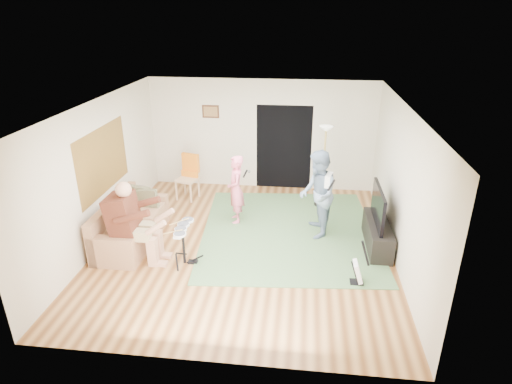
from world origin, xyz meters
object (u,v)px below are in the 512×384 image
dining_chair (188,183)px  tv_cabinet (377,235)px  television (378,206)px  sofa (128,228)px  drum_kit (184,246)px  guitarist (317,195)px  singer (236,190)px  torchiere_lamp (325,152)px  guitar_spare (358,271)px

dining_chair → tv_cabinet: bearing=-8.6°
tv_cabinet → television: (-0.05, 0.00, 0.60)m
sofa → drum_kit: size_ratio=2.72×
sofa → guitarist: guitarist is taller
singer → tv_cabinet: (2.83, -0.75, -0.48)m
torchiere_lamp → guitarist: bearing=-96.3°
guitarist → dining_chair: 3.39m
dining_chair → tv_cabinet: dining_chair is taller
torchiere_lamp → dining_chair: 3.29m
drum_kit → television: (3.45, 0.98, 0.52)m
television → torchiere_lamp: bearing=118.3°
dining_chair → drum_kit: bearing=-61.5°
singer → guitar_spare: singer is taller
tv_cabinet → drum_kit: bearing=-164.4°
singer → dining_chair: singer is taller
guitarist → sofa: bearing=-85.1°
sofa → drum_kit: bearing=-26.7°
dining_chair → tv_cabinet: 4.56m
sofa → torchiere_lamp: torchiere_lamp is taller
torchiere_lamp → tv_cabinet: size_ratio=1.34×
sofa → dining_chair: 2.25m
singer → television: 2.88m
guitar_spare → torchiere_lamp: bearing=99.7°
guitarist → dining_chair: size_ratio=1.65×
torchiere_lamp → sofa: bearing=-151.1°
dining_chair → tv_cabinet: size_ratio=0.76×
guitarist → tv_cabinet: bearing=67.9°
singer → tv_cabinet: 2.97m
guitar_spare → tv_cabinet: (0.48, 1.27, 0.02)m
guitar_spare → television: bearing=71.0°
guitar_spare → television: television is taller
sofa → television: bearing=3.9°
dining_chair → television: 4.53m
sofa → torchiere_lamp: size_ratio=1.10×
sofa → guitarist: 3.74m
drum_kit → guitarist: guitarist is taller
drum_kit → guitarist: (2.34, 1.32, 0.55)m
tv_cabinet → television: 0.60m
guitarist → torchiere_lamp: 1.49m
singer → dining_chair: bearing=-143.6°
dining_chair → guitar_spare: bearing=-24.9°
sofa → guitarist: size_ratio=1.17×
drum_kit → television: television is taller
sofa → singer: singer is taller
drum_kit → dining_chair: 2.89m
guitar_spare → television: 1.47m
drum_kit → singer: singer is taller
torchiere_lamp → television: 2.05m
drum_kit → dining_chair: dining_chair is taller
singer → dining_chair: 1.76m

